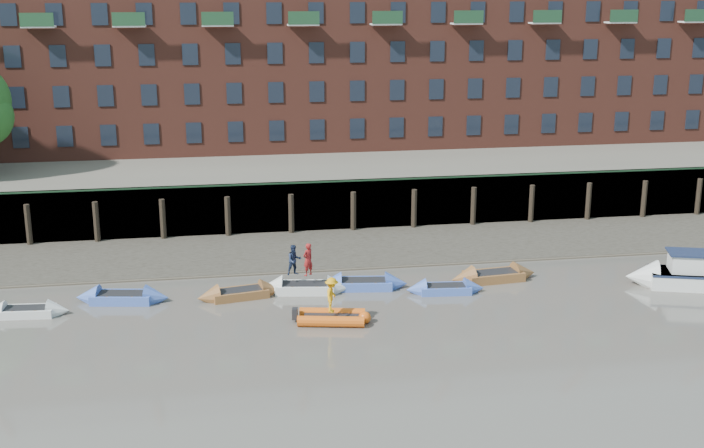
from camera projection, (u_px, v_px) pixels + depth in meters
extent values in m
plane|color=#5C564F|center=(393.00, 377.00, 35.91)|extent=(220.00, 220.00, 0.00)
cube|color=#3D382F|center=(331.00, 249.00, 53.03)|extent=(110.00, 8.00, 0.50)
cube|color=#4C4336|center=(339.00, 267.00, 49.80)|extent=(110.00, 1.60, 0.10)
cube|color=#2D2A26|center=(321.00, 206.00, 56.79)|extent=(110.00, 0.80, 3.20)
cylinder|color=black|center=(28.00, 225.00, 53.41)|extent=(0.36, 0.36, 2.60)
cylinder|color=black|center=(96.00, 222.00, 54.04)|extent=(0.36, 0.36, 2.60)
cylinder|color=black|center=(163.00, 220.00, 54.67)|extent=(0.36, 0.36, 2.60)
cylinder|color=black|center=(228.00, 217.00, 55.31)|extent=(0.36, 0.36, 2.60)
cylinder|color=black|center=(291.00, 214.00, 55.94)|extent=(0.36, 0.36, 2.60)
cylinder|color=black|center=(353.00, 212.00, 56.57)|extent=(0.36, 0.36, 2.60)
cylinder|color=black|center=(414.00, 209.00, 57.20)|extent=(0.36, 0.36, 2.60)
cylinder|color=black|center=(473.00, 207.00, 57.84)|extent=(0.36, 0.36, 2.60)
cylinder|color=black|center=(531.00, 204.00, 58.47)|extent=(0.36, 0.36, 2.60)
cylinder|color=black|center=(588.00, 202.00, 59.10)|extent=(0.36, 0.36, 2.60)
cylinder|color=black|center=(644.00, 199.00, 59.73)|extent=(0.36, 0.36, 2.60)
cylinder|color=black|center=(698.00, 197.00, 60.37)|extent=(0.36, 0.36, 2.60)
cube|color=#264C2D|center=(322.00, 182.00, 56.07)|extent=(110.00, 0.06, 0.10)
cube|color=#5E594D|center=(299.00, 164.00, 69.73)|extent=(110.00, 28.00, 3.20)
cube|color=brown|center=(296.00, 66.00, 68.66)|extent=(80.00, 10.00, 12.00)
cube|color=black|center=(21.00, 137.00, 61.84)|extent=(1.10, 0.12, 1.50)
cube|color=black|center=(65.00, 136.00, 62.31)|extent=(1.10, 0.12, 1.50)
cube|color=black|center=(109.00, 135.00, 62.79)|extent=(1.10, 0.12, 1.50)
cube|color=black|center=(151.00, 134.00, 63.26)|extent=(1.10, 0.12, 1.50)
cube|color=black|center=(194.00, 133.00, 63.74)|extent=(1.10, 0.12, 1.50)
cube|color=black|center=(236.00, 132.00, 64.21)|extent=(1.10, 0.12, 1.50)
cube|color=black|center=(277.00, 131.00, 64.69)|extent=(1.10, 0.12, 1.50)
cube|color=black|center=(317.00, 130.00, 65.16)|extent=(1.10, 0.12, 1.50)
cube|color=black|center=(357.00, 128.00, 65.64)|extent=(1.10, 0.12, 1.50)
cube|color=black|center=(396.00, 127.00, 66.11)|extent=(1.10, 0.12, 1.50)
cube|color=black|center=(435.00, 126.00, 66.58)|extent=(1.10, 0.12, 1.50)
cube|color=black|center=(474.00, 125.00, 67.06)|extent=(1.10, 0.12, 1.50)
cube|color=black|center=(511.00, 124.00, 67.53)|extent=(1.10, 0.12, 1.50)
cube|color=black|center=(548.00, 123.00, 68.01)|extent=(1.10, 0.12, 1.50)
cube|color=black|center=(585.00, 122.00, 68.48)|extent=(1.10, 0.12, 1.50)
cube|color=black|center=(621.00, 121.00, 68.96)|extent=(1.10, 0.12, 1.50)
cube|color=black|center=(657.00, 120.00, 69.43)|extent=(1.10, 0.12, 1.50)
cube|color=black|center=(692.00, 119.00, 69.91)|extent=(1.10, 0.12, 1.50)
cube|color=black|center=(17.00, 98.00, 61.10)|extent=(1.10, 0.12, 1.50)
cube|color=black|center=(61.00, 97.00, 61.57)|extent=(1.10, 0.12, 1.50)
cube|color=black|center=(106.00, 96.00, 62.05)|extent=(1.10, 0.12, 1.50)
cube|color=black|center=(149.00, 95.00, 62.52)|extent=(1.10, 0.12, 1.50)
cube|color=black|center=(192.00, 94.00, 62.99)|extent=(1.10, 0.12, 1.50)
cube|color=black|center=(234.00, 93.00, 63.47)|extent=(1.10, 0.12, 1.50)
cube|color=black|center=(276.00, 92.00, 63.94)|extent=(1.10, 0.12, 1.50)
cube|color=black|center=(317.00, 92.00, 64.42)|extent=(1.10, 0.12, 1.50)
cube|color=black|center=(357.00, 91.00, 64.89)|extent=(1.10, 0.12, 1.50)
cube|color=black|center=(397.00, 90.00, 65.37)|extent=(1.10, 0.12, 1.50)
cube|color=black|center=(436.00, 89.00, 65.84)|extent=(1.10, 0.12, 1.50)
cube|color=black|center=(475.00, 88.00, 66.32)|extent=(1.10, 0.12, 1.50)
cube|color=black|center=(513.00, 88.00, 66.79)|extent=(1.10, 0.12, 1.50)
cube|color=black|center=(551.00, 87.00, 67.26)|extent=(1.10, 0.12, 1.50)
cube|color=black|center=(588.00, 86.00, 67.74)|extent=(1.10, 0.12, 1.50)
cube|color=black|center=(624.00, 85.00, 68.21)|extent=(1.10, 0.12, 1.50)
cube|color=black|center=(660.00, 85.00, 68.69)|extent=(1.10, 0.12, 1.50)
cube|color=black|center=(696.00, 84.00, 69.16)|extent=(1.10, 0.12, 1.50)
cube|color=black|center=(12.00, 57.00, 60.35)|extent=(1.10, 0.12, 1.50)
cube|color=black|center=(58.00, 56.00, 60.83)|extent=(1.10, 0.12, 1.50)
cube|color=black|center=(103.00, 55.00, 61.30)|extent=(1.10, 0.12, 1.50)
cube|color=black|center=(147.00, 55.00, 61.78)|extent=(1.10, 0.12, 1.50)
cube|color=black|center=(190.00, 54.00, 62.25)|extent=(1.10, 0.12, 1.50)
cube|color=black|center=(233.00, 54.00, 62.73)|extent=(1.10, 0.12, 1.50)
cube|color=black|center=(275.00, 53.00, 63.20)|extent=(1.10, 0.12, 1.50)
cube|color=black|center=(316.00, 53.00, 63.68)|extent=(1.10, 0.12, 1.50)
cube|color=black|center=(357.00, 52.00, 64.15)|extent=(1.10, 0.12, 1.50)
cube|color=black|center=(398.00, 52.00, 64.62)|extent=(1.10, 0.12, 1.50)
cube|color=black|center=(437.00, 51.00, 65.10)|extent=(1.10, 0.12, 1.50)
cube|color=black|center=(476.00, 51.00, 65.57)|extent=(1.10, 0.12, 1.50)
cube|color=black|center=(515.00, 50.00, 66.05)|extent=(1.10, 0.12, 1.50)
cube|color=black|center=(553.00, 50.00, 66.52)|extent=(1.10, 0.12, 1.50)
cube|color=black|center=(590.00, 49.00, 67.00)|extent=(1.10, 0.12, 1.50)
cube|color=black|center=(627.00, 49.00, 67.47)|extent=(1.10, 0.12, 1.50)
cube|color=black|center=(664.00, 48.00, 67.94)|extent=(1.10, 0.12, 1.50)
cube|color=black|center=(699.00, 48.00, 68.42)|extent=(1.10, 0.12, 1.50)
cube|color=black|center=(8.00, 15.00, 59.61)|extent=(1.10, 0.12, 1.50)
cube|color=black|center=(54.00, 14.00, 60.09)|extent=(1.10, 0.12, 1.50)
cube|color=black|center=(100.00, 14.00, 60.56)|extent=(1.10, 0.12, 1.50)
cube|color=black|center=(144.00, 14.00, 61.03)|extent=(1.10, 0.12, 1.50)
cube|color=black|center=(188.00, 14.00, 61.51)|extent=(1.10, 0.12, 1.50)
cube|color=black|center=(231.00, 13.00, 61.98)|extent=(1.10, 0.12, 1.50)
cube|color=black|center=(274.00, 13.00, 62.46)|extent=(1.10, 0.12, 1.50)
cube|color=black|center=(316.00, 13.00, 62.93)|extent=(1.10, 0.12, 1.50)
cube|color=black|center=(357.00, 13.00, 63.41)|extent=(1.10, 0.12, 1.50)
cube|color=black|center=(398.00, 12.00, 63.88)|extent=(1.10, 0.12, 1.50)
cube|color=black|center=(438.00, 12.00, 64.36)|extent=(1.10, 0.12, 1.50)
cube|color=black|center=(478.00, 12.00, 64.83)|extent=(1.10, 0.12, 1.50)
cube|color=black|center=(517.00, 12.00, 65.30)|extent=(1.10, 0.12, 1.50)
cube|color=black|center=(555.00, 12.00, 65.78)|extent=(1.10, 0.12, 1.50)
cube|color=black|center=(593.00, 11.00, 66.25)|extent=(1.10, 0.12, 1.50)
cube|color=black|center=(630.00, 11.00, 66.73)|extent=(1.10, 0.12, 1.50)
cube|color=black|center=(667.00, 11.00, 67.20)|extent=(1.10, 0.12, 1.50)
cube|color=black|center=(703.00, 11.00, 67.68)|extent=(1.10, 0.12, 1.50)
cube|color=silver|center=(27.00, 312.00, 42.46)|extent=(2.68, 1.38, 0.41)
cone|color=silver|center=(59.00, 311.00, 42.58)|extent=(1.10, 1.25, 1.17)
cube|color=black|center=(26.00, 308.00, 42.41)|extent=(2.23, 1.05, 0.06)
cube|color=#4262BC|center=(122.00, 298.00, 44.26)|extent=(3.19, 1.85, 0.47)
cone|color=#4262BC|center=(157.00, 298.00, 44.25)|extent=(1.38, 1.54, 1.36)
cone|color=#4262BC|center=(88.00, 297.00, 44.27)|extent=(1.38, 1.54, 1.36)
cube|color=black|center=(122.00, 294.00, 44.20)|extent=(2.64, 1.43, 0.06)
cube|color=brown|center=(240.00, 294.00, 44.86)|extent=(3.00, 1.78, 0.44)
cone|color=brown|center=(271.00, 290.00, 45.41)|extent=(1.32, 1.46, 1.27)
cone|color=brown|center=(208.00, 297.00, 44.31)|extent=(1.32, 1.46, 1.27)
cube|color=black|center=(240.00, 290.00, 44.81)|extent=(2.48, 1.38, 0.06)
cube|color=silver|center=(305.00, 288.00, 45.67)|extent=(3.17, 1.79, 0.47)
cone|color=silver|center=(339.00, 288.00, 45.69)|extent=(1.36, 1.51, 1.35)
cone|color=silver|center=(271.00, 288.00, 45.65)|extent=(1.36, 1.51, 1.35)
cube|color=black|center=(305.00, 284.00, 45.61)|extent=(2.62, 1.38, 0.06)
cube|color=#4262BC|center=(363.00, 284.00, 46.25)|extent=(3.12, 1.72, 0.46)
cone|color=#4262BC|center=(396.00, 284.00, 46.30)|extent=(1.32, 1.48, 1.34)
cone|color=#4262BC|center=(330.00, 284.00, 46.19)|extent=(1.32, 1.48, 1.34)
cube|color=black|center=(363.00, 280.00, 46.19)|extent=(2.58, 1.32, 0.06)
cube|color=#4262BC|center=(445.00, 289.00, 45.59)|extent=(2.71, 1.41, 0.41)
cone|color=#4262BC|center=(474.00, 288.00, 45.70)|extent=(1.12, 1.27, 1.18)
cone|color=#4262BC|center=(416.00, 290.00, 45.48)|extent=(1.12, 1.27, 1.18)
cube|color=black|center=(445.00, 286.00, 45.54)|extent=(2.25, 1.08, 0.06)
cube|color=brown|center=(494.00, 276.00, 47.45)|extent=(3.25, 1.74, 0.49)
cone|color=brown|center=(524.00, 273.00, 47.92)|extent=(1.36, 1.53, 1.41)
cone|color=brown|center=(462.00, 279.00, 46.98)|extent=(1.36, 1.53, 1.41)
cube|color=black|center=(494.00, 272.00, 47.39)|extent=(2.70, 1.33, 0.06)
cylinder|color=#DB5812|center=(332.00, 313.00, 42.13)|extent=(3.17, 1.15, 0.52)
cylinder|color=#DB5812|center=(331.00, 321.00, 41.08)|extent=(3.17, 1.15, 0.52)
sphere|color=#DB5812|center=(365.00, 318.00, 41.54)|extent=(0.59, 0.59, 0.59)
cube|color=black|center=(332.00, 317.00, 41.60)|extent=(2.74, 1.41, 0.18)
cube|color=silver|center=(696.00, 279.00, 46.36)|extent=(5.10, 3.28, 0.87)
cone|color=silver|center=(641.00, 277.00, 46.74)|extent=(2.13, 2.33, 1.93)
cube|color=#19233F|center=(696.00, 273.00, 46.26)|extent=(5.11, 3.32, 0.12)
cube|color=silver|center=(690.00, 262.00, 46.17)|extent=(2.37, 1.99, 0.96)
cube|color=#19233F|center=(691.00, 253.00, 46.03)|extent=(2.70, 2.27, 0.10)
imported|color=maroon|center=(308.00, 259.00, 45.28)|extent=(0.75, 0.72, 1.72)
imported|color=#19233F|center=(294.00, 260.00, 45.40)|extent=(0.89, 0.76, 1.60)
imported|color=orange|center=(332.00, 295.00, 41.21)|extent=(0.95, 1.24, 1.70)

